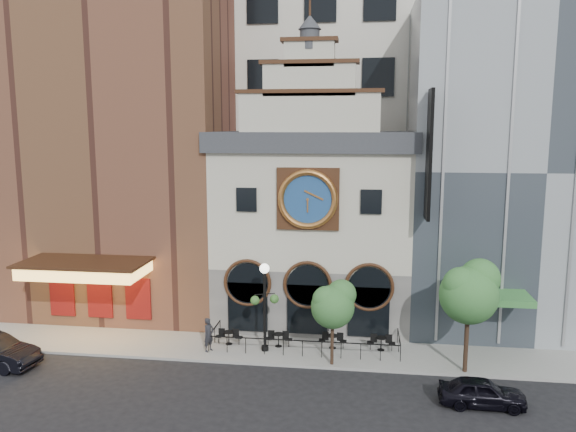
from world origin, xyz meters
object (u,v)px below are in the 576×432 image
(bistro_0, at_px, (229,337))
(bistro_2, at_px, (333,340))
(bistro_3, at_px, (381,342))
(tree_right, at_px, (470,290))
(bistro_1, at_px, (278,339))
(car_right, at_px, (482,392))
(pedestrian, at_px, (209,335))
(lamppost, at_px, (265,297))
(tree_left, at_px, (333,303))

(bistro_0, height_order, bistro_2, same)
(bistro_3, distance_m, tree_right, 6.16)
(bistro_1, distance_m, car_right, 11.55)
(bistro_1, relative_size, car_right, 0.41)
(pedestrian, relative_size, lamppost, 0.38)
(bistro_0, height_order, tree_left, tree_left)
(bistro_3, distance_m, pedestrian, 9.74)
(bistro_0, xyz_separation_m, lamppost, (2.24, -0.62, 2.66))
(car_right, height_order, tree_right, tree_right)
(tree_left, bearing_deg, bistro_1, 148.27)
(bistro_2, height_order, bistro_3, same)
(tree_right, bearing_deg, pedestrian, 176.63)
(tree_left, bearing_deg, bistro_2, 93.19)
(car_right, xyz_separation_m, lamppost, (-10.89, 4.70, 2.61))
(bistro_1, xyz_separation_m, bistro_2, (3.10, 0.16, 0.00))
(bistro_0, distance_m, bistro_3, 8.75)
(bistro_0, bearing_deg, bistro_3, 1.73)
(lamppost, distance_m, tree_right, 10.92)
(pedestrian, bearing_deg, tree_left, -69.33)
(lamppost, bearing_deg, bistro_2, -8.90)
(bistro_0, bearing_deg, pedestrian, -128.29)
(bistro_3, height_order, tree_left, tree_left)
(bistro_3, bearing_deg, lamppost, -172.22)
(bistro_2, relative_size, car_right, 0.41)
(car_right, bearing_deg, bistro_2, 53.27)
(bistro_0, height_order, bistro_1, same)
(bistro_2, height_order, pedestrian, pedestrian)
(bistro_2, distance_m, lamppost, 4.69)
(bistro_2, xyz_separation_m, bistro_3, (2.73, 0.05, 0.00))
(car_right, distance_m, tree_right, 5.11)
(pedestrian, bearing_deg, car_right, -79.33)
(bistro_2, bearing_deg, tree_left, -86.81)
(car_right, bearing_deg, bistro_0, 69.07)
(car_right, relative_size, tree_left, 0.85)
(bistro_2, bearing_deg, tree_right, -17.07)
(bistro_0, relative_size, car_right, 0.41)
(bistro_0, xyz_separation_m, car_right, (13.13, -5.33, 0.05))
(bistro_2, relative_size, tree_right, 0.27)
(bistro_2, bearing_deg, pedestrian, -169.08)
(bistro_3, bearing_deg, pedestrian, -171.83)
(bistro_2, relative_size, lamppost, 0.31)
(bistro_1, xyz_separation_m, tree_left, (3.22, -1.99, 2.89))
(tree_left, bearing_deg, car_right, -25.80)
(bistro_0, relative_size, bistro_3, 1.00)
(bistro_1, height_order, car_right, car_right)
(bistro_1, bearing_deg, bistro_2, 3.02)
(bistro_3, xyz_separation_m, tree_left, (-2.61, -2.21, 2.89))
(lamppost, bearing_deg, tree_right, -28.35)
(pedestrian, bearing_deg, bistro_3, -54.43)
(bistro_2, distance_m, pedestrian, 7.04)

